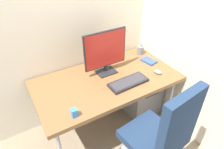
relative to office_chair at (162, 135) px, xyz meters
The scene contains 12 objects.
ground_plane 1.00m from the office_chair, 96.14° to the left, with size 8.00×8.00×0.00m, color gray.
wall_back 1.47m from the office_chair, 93.93° to the left, with size 3.25×0.04×2.80m, color beige.
wall_side_right 1.19m from the office_chair, 37.31° to the left, with size 0.04×2.57×2.80m, color beige.
desk 0.80m from the office_chair, 96.14° to the left, with size 1.52×0.83×0.72m.
office_chair is the anchor object (origin of this frame).
filing_cabinet 1.00m from the office_chair, 62.38° to the left, with size 0.42×0.48×0.57m.
monitor 0.99m from the office_chair, 91.51° to the left, with size 0.48×0.17×0.48m.
keyboard 0.62m from the office_chair, 83.60° to the left, with size 0.42×0.19×0.03m.
mouse 0.76m from the office_chair, 52.23° to the left, with size 0.06×0.09×0.04m, color gray.
pen_holder 1.20m from the office_chair, 61.81° to the left, with size 0.09×0.09×0.19m.
notebook 0.99m from the office_chair, 57.45° to the left, with size 0.12×0.18×0.02m, color #334C8C.
desk_clamp_accessory 0.76m from the office_chair, 141.31° to the left, with size 0.05×0.05×0.08m, color #337FD8.
Camera 1 is at (-0.83, -1.49, 1.98)m, focal length 31.87 mm.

